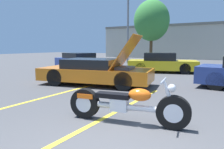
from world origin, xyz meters
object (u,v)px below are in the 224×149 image
tree_background (152,21)px  motorcycle (126,104)px  show_car_hood_open (96,72)px  parked_car_left_row (80,62)px  light_pole (129,18)px  parked_car_mid_left_row (162,63)px

tree_background → motorcycle: 19.47m
show_car_hood_open → parked_car_left_row: 5.90m
light_pole → motorcycle: 16.85m
show_car_hood_open → parked_car_mid_left_row: size_ratio=1.11×
parked_car_mid_left_row → parked_car_left_row: bearing=179.4°
parked_car_mid_left_row → motorcycle: bearing=-94.5°
show_car_hood_open → parked_car_left_row: (-4.17, 4.17, 0.01)m
tree_background → parked_car_mid_left_row: size_ratio=1.43×
motorcycle → parked_car_left_row: size_ratio=0.60×
motorcycle → parked_car_mid_left_row: (-2.15, 9.21, 0.17)m
motorcycle → parked_car_mid_left_row: 9.46m
parked_car_left_row → tree_background: bearing=102.1°
show_car_hood_open → parked_car_left_row: show_car_hood_open is taller
tree_background → motorcycle: (6.16, -18.07, -3.83)m
light_pole → tree_background: 3.46m
parked_car_mid_left_row → parked_car_left_row: size_ratio=1.02×
light_pole → parked_car_mid_left_row: (5.03, -5.55, -3.63)m
tree_background → parked_car_left_row: (-1.15, -10.45, -3.66)m
light_pole → parked_car_left_row: (-0.13, -7.14, -3.63)m
parked_car_mid_left_row → parked_car_left_row: 5.39m
light_pole → show_car_hood_open: size_ratio=1.55×
tree_background → motorcycle: tree_background is taller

